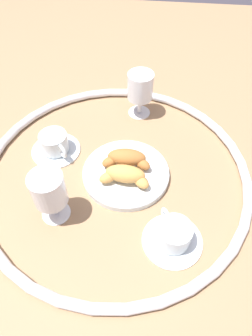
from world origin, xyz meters
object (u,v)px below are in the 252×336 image
at_px(coffee_cup_near, 55,145).
at_px(juice_glass_right, 140,88).
at_px(croissant_small, 125,175).
at_px(coffee_cup_far, 173,235).
at_px(pastry_plate, 126,173).
at_px(croissant_large, 127,159).
at_px(juice_glass_left, 49,191).

distance_m(coffee_cup_near, juice_glass_right, 0.30).
height_order(croissant_small, juice_glass_right, juice_glass_right).
bearing_deg(juice_glass_right, coffee_cup_near, 40.97).
distance_m(coffee_cup_far, juice_glass_right, 0.45).
bearing_deg(pastry_plate, coffee_cup_near, -17.42).
distance_m(coffee_cup_near, coffee_cup_far, 0.41).
height_order(croissant_large, juice_glass_left, juice_glass_left).
relative_size(croissant_small, coffee_cup_far, 1.01).
distance_m(croissant_small, juice_glass_left, 0.19).
distance_m(croissant_large, juice_glass_right, 0.24).
distance_m(pastry_plate, juice_glass_right, 0.27).
distance_m(pastry_plate, croissant_small, 0.04).
bearing_deg(coffee_cup_near, croissant_small, 155.24).
height_order(pastry_plate, juice_glass_left, juice_glass_left).
xyz_separation_m(coffee_cup_near, coffee_cup_far, (-0.33, 0.24, 0.00)).
relative_size(pastry_plate, juice_glass_left, 1.62).
relative_size(croissant_small, coffee_cup_near, 1.01).
relative_size(croissant_large, juice_glass_right, 0.98).
distance_m(pastry_plate, croissant_large, 0.04).
height_order(croissant_small, juice_glass_left, juice_glass_left).
xyz_separation_m(juice_glass_left, juice_glass_right, (-0.17, -0.39, 0.00)).
bearing_deg(juice_glass_left, coffee_cup_near, -75.30).
distance_m(croissant_large, croissant_small, 0.05).
bearing_deg(juice_glass_left, coffee_cup_far, 171.59).
height_order(coffee_cup_near, coffee_cup_far, same).
xyz_separation_m(pastry_plate, croissant_small, (-0.00, 0.03, 0.03)).
distance_m(croissant_small, coffee_cup_far, 0.19).
bearing_deg(croissant_large, coffee_cup_far, 122.00).
distance_m(coffee_cup_near, juice_glass_left, 0.22).
distance_m(pastry_plate, coffee_cup_near, 0.22).
relative_size(pastry_plate, juice_glass_right, 1.62).
height_order(coffee_cup_near, juice_glass_left, juice_glass_left).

